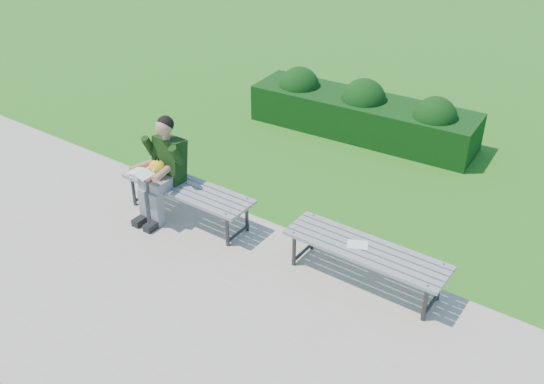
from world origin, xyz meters
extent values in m
plane|color=#2F7A25|center=(0.00, 0.00, 0.00)|extent=(80.00, 80.00, 0.00)
cube|color=beige|center=(0.00, -1.75, 0.01)|extent=(30.00, 3.50, 0.02)
cube|color=#15421A|center=(-0.34, 2.96, 0.30)|extent=(3.70, 1.15, 0.60)
sphere|color=#15421A|center=(-1.49, 2.88, 0.57)|extent=(0.72, 0.72, 0.68)
sphere|color=#15421A|center=(-0.34, 2.97, 0.57)|extent=(0.76, 0.76, 0.71)
sphere|color=#15421A|center=(0.84, 2.97, 0.57)|extent=(0.71, 0.71, 0.67)
cube|color=gray|center=(-0.95, -0.71, 0.45)|extent=(1.80, 0.08, 0.04)
cube|color=gray|center=(-0.95, -0.61, 0.45)|extent=(1.80, 0.08, 0.04)
cube|color=gray|center=(-0.95, -0.51, 0.45)|extent=(1.80, 0.08, 0.04)
cube|color=gray|center=(-0.95, -0.40, 0.45)|extent=(1.80, 0.08, 0.04)
cube|color=gray|center=(-0.95, -0.30, 0.45)|extent=(1.80, 0.08, 0.04)
cylinder|color=#2D2D30|center=(-1.73, -0.70, 0.23)|extent=(0.04, 0.04, 0.41)
cylinder|color=#2D2D30|center=(-1.73, -0.32, 0.23)|extent=(0.04, 0.04, 0.41)
cylinder|color=#2D2D30|center=(-1.73, -0.51, 0.41)|extent=(0.04, 0.42, 0.04)
cylinder|color=#2D2D30|center=(-1.73, -0.51, 0.08)|extent=(0.04, 0.42, 0.04)
cylinder|color=gray|center=(-1.73, -0.71, 0.47)|extent=(0.02, 0.02, 0.01)
cylinder|color=gray|center=(-1.73, -0.30, 0.47)|extent=(0.02, 0.02, 0.01)
cylinder|color=#2D2D30|center=(-0.17, -0.70, 0.23)|extent=(0.04, 0.04, 0.41)
cylinder|color=#2D2D30|center=(-0.17, -0.32, 0.23)|extent=(0.04, 0.04, 0.41)
cylinder|color=#2D2D30|center=(-0.17, -0.51, 0.41)|extent=(0.04, 0.42, 0.04)
cylinder|color=#2D2D30|center=(-0.17, -0.51, 0.08)|extent=(0.04, 0.42, 0.04)
cylinder|color=gray|center=(-0.17, -0.71, 0.47)|extent=(0.02, 0.02, 0.01)
cylinder|color=gray|center=(-0.17, -0.30, 0.47)|extent=(0.02, 0.02, 0.01)
cube|color=gray|center=(1.45, -0.57, 0.45)|extent=(1.80, 0.08, 0.04)
cube|color=gray|center=(1.45, -0.47, 0.45)|extent=(1.80, 0.08, 0.04)
cube|color=gray|center=(1.45, -0.37, 0.45)|extent=(1.80, 0.08, 0.04)
cube|color=gray|center=(1.45, -0.26, 0.45)|extent=(1.80, 0.08, 0.04)
cube|color=gray|center=(1.45, -0.16, 0.45)|extent=(1.80, 0.09, 0.04)
cylinder|color=#2D2D30|center=(0.67, -0.56, 0.23)|extent=(0.04, 0.04, 0.41)
cylinder|color=#2D2D30|center=(0.67, -0.18, 0.23)|extent=(0.04, 0.04, 0.41)
cylinder|color=#2D2D30|center=(0.67, -0.37, 0.41)|extent=(0.04, 0.42, 0.04)
cylinder|color=#2D2D30|center=(0.67, -0.37, 0.08)|extent=(0.04, 0.42, 0.04)
cylinder|color=gray|center=(0.67, -0.57, 0.47)|extent=(0.02, 0.02, 0.01)
cylinder|color=gray|center=(0.67, -0.16, 0.47)|extent=(0.02, 0.02, 0.01)
cylinder|color=#2D2D30|center=(2.23, -0.56, 0.23)|extent=(0.04, 0.04, 0.41)
cylinder|color=#2D2D30|center=(2.23, -0.18, 0.23)|extent=(0.04, 0.04, 0.41)
cylinder|color=#2D2D30|center=(2.23, -0.37, 0.41)|extent=(0.04, 0.42, 0.04)
cylinder|color=#2D2D30|center=(2.23, -0.37, 0.08)|extent=(0.04, 0.42, 0.04)
cylinder|color=gray|center=(2.23, -0.57, 0.47)|extent=(0.02, 0.02, 0.01)
cylinder|color=gray|center=(2.23, -0.16, 0.47)|extent=(0.02, 0.02, 0.01)
cube|color=gray|center=(-1.35, -0.67, 0.54)|extent=(0.14, 0.42, 0.13)
cube|color=gray|center=(-1.15, -0.67, 0.54)|extent=(0.14, 0.42, 0.13)
cube|color=gray|center=(-1.35, -0.85, 0.24)|extent=(0.12, 0.13, 0.45)
cube|color=gray|center=(-1.15, -0.85, 0.24)|extent=(0.12, 0.13, 0.45)
cube|color=black|center=(-1.35, -0.95, 0.07)|extent=(0.11, 0.26, 0.09)
cube|color=black|center=(-1.15, -0.95, 0.07)|extent=(0.11, 0.26, 0.09)
cube|color=black|center=(-1.25, -0.47, 0.75)|extent=(0.40, 0.30, 0.59)
cylinder|color=tan|center=(-1.25, -0.49, 1.07)|extent=(0.10, 0.10, 0.08)
sphere|color=tan|center=(-1.25, -0.51, 1.20)|extent=(0.21, 0.21, 0.21)
sphere|color=black|center=(-1.25, -0.48, 1.23)|extent=(0.21, 0.21, 0.21)
cylinder|color=black|center=(-1.48, -0.57, 0.91)|extent=(0.10, 0.21, 0.30)
cylinder|color=black|center=(-1.02, -0.57, 0.91)|extent=(0.10, 0.21, 0.30)
cylinder|color=tan|center=(-1.42, -0.79, 0.74)|extent=(0.14, 0.31, 0.08)
cylinder|color=tan|center=(-1.08, -0.79, 0.74)|extent=(0.14, 0.31, 0.08)
sphere|color=tan|center=(-1.35, -0.95, 0.74)|extent=(0.09, 0.09, 0.09)
sphere|color=tan|center=(-1.15, -0.95, 0.74)|extent=(0.09, 0.09, 0.09)
sphere|color=gold|center=(-1.25, -0.69, 0.72)|extent=(0.21, 0.21, 0.21)
cone|color=#DE4F0A|center=(-1.25, -0.80, 0.71)|extent=(0.06, 0.06, 0.06)
cone|color=black|center=(-1.27, -0.68, 0.85)|extent=(0.03, 0.04, 0.07)
cone|color=black|center=(-1.24, -0.67, 0.85)|extent=(0.03, 0.03, 0.06)
sphere|color=white|center=(-1.30, -0.79, 0.75)|extent=(0.04, 0.04, 0.04)
sphere|color=white|center=(-1.21, -0.79, 0.75)|extent=(0.04, 0.04, 0.04)
cube|color=white|center=(-1.33, -0.97, 0.79)|extent=(0.15, 0.20, 0.05)
cube|color=white|center=(-1.18, -0.97, 0.79)|extent=(0.15, 0.20, 0.05)
cube|color=white|center=(1.35, -0.37, 0.47)|extent=(0.27, 0.24, 0.01)
camera|label=1|loc=(3.61, -5.16, 4.30)|focal=40.00mm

